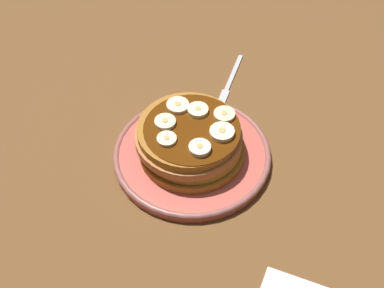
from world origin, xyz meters
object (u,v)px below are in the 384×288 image
(banana_slice_1, at_px, (200,148))
(banana_slice_2, at_px, (222,132))
(banana_slice_4, at_px, (178,106))
(banana_slice_6, at_px, (224,115))
(plate, at_px, (192,154))
(banana_slice_0, at_px, (198,110))
(banana_slice_3, at_px, (167,139))
(fork, at_px, (230,82))
(pancake_stack, at_px, (191,139))
(banana_slice_5, at_px, (165,122))

(banana_slice_1, relative_size, banana_slice_2, 0.87)
(banana_slice_4, xyz_separation_m, banana_slice_6, (0.02, -0.07, -0.00))
(banana_slice_1, bearing_deg, plate, 43.05)
(banana_slice_0, xyz_separation_m, banana_slice_3, (-0.07, 0.01, -0.00))
(plate, bearing_deg, fork, 7.51)
(banana_slice_1, height_order, banana_slice_3, banana_slice_1)
(pancake_stack, xyz_separation_m, banana_slice_2, (0.01, -0.04, 0.03))
(banana_slice_2, height_order, fork, banana_slice_2)
(banana_slice_0, height_order, banana_slice_1, banana_slice_1)
(banana_slice_1, xyz_separation_m, banana_slice_4, (0.06, 0.07, -0.00))
(plate, bearing_deg, banana_slice_2, -76.37)
(banana_slice_0, relative_size, banana_slice_2, 0.87)
(banana_slice_0, bearing_deg, pancake_stack, -170.67)
(plate, height_order, banana_slice_1, banana_slice_1)
(plate, height_order, banana_slice_2, banana_slice_2)
(banana_slice_4, bearing_deg, banana_slice_5, -178.79)
(pancake_stack, xyz_separation_m, banana_slice_6, (0.04, -0.03, 0.03))
(banana_slice_5, bearing_deg, banana_slice_6, -51.32)
(banana_slice_3, bearing_deg, banana_slice_4, 16.29)
(banana_slice_1, height_order, banana_slice_2, same)
(banana_slice_0, distance_m, banana_slice_4, 0.03)
(banana_slice_6, bearing_deg, pancake_stack, 142.47)
(banana_slice_4, relative_size, banana_slice_5, 1.09)
(banana_slice_1, bearing_deg, pancake_stack, 44.24)
(banana_slice_1, relative_size, banana_slice_6, 0.98)
(plate, relative_size, banana_slice_2, 6.67)
(plate, xyz_separation_m, banana_slice_0, (0.03, 0.01, 0.06))
(pancake_stack, relative_size, fork, 1.20)
(pancake_stack, bearing_deg, plate, -122.48)
(pancake_stack, relative_size, banana_slice_1, 5.18)
(banana_slice_5, xyz_separation_m, banana_slice_6, (0.05, -0.07, -0.00))
(banana_slice_5, bearing_deg, banana_slice_1, -107.33)
(pancake_stack, relative_size, banana_slice_0, 5.19)
(banana_slice_2, bearing_deg, fork, 21.23)
(banana_slice_0, xyz_separation_m, banana_slice_5, (-0.04, 0.03, -0.00))
(banana_slice_5, bearing_deg, banana_slice_0, -34.54)
(banana_slice_2, bearing_deg, banana_slice_6, 20.82)
(banana_slice_1, bearing_deg, banana_slice_0, 29.93)
(plate, distance_m, banana_slice_0, 0.07)
(banana_slice_1, distance_m, banana_slice_5, 0.07)
(banana_slice_3, height_order, banana_slice_5, same)
(banana_slice_5, bearing_deg, pancake_stack, -71.39)
(banana_slice_3, bearing_deg, plate, -28.47)
(banana_slice_2, height_order, banana_slice_4, banana_slice_2)
(banana_slice_2, distance_m, fork, 0.19)
(plate, distance_m, banana_slice_1, 0.07)
(banana_slice_1, distance_m, banana_slice_2, 0.04)
(banana_slice_0, xyz_separation_m, banana_slice_4, (-0.01, 0.03, -0.00))
(plate, height_order, banana_slice_3, banana_slice_3)
(banana_slice_4, distance_m, fork, 0.16)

